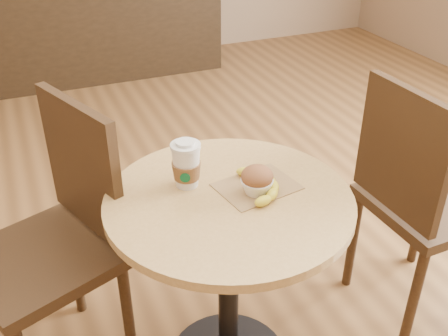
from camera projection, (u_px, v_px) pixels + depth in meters
name	position (u px, v px, depth m)	size (l,w,h in m)	color
cafe_table	(229.00, 247.00, 1.69)	(0.76, 0.76, 0.75)	black
chair_left	(58.00, 237.00, 1.74)	(0.57, 0.57, 1.00)	#342212
chair_right	(419.00, 197.00, 1.95)	(0.45, 0.45, 0.99)	#342212
service_counter	(83.00, 13.00, 4.29)	(2.30, 0.65, 1.04)	black
kraft_bag	(257.00, 186.00, 1.63)	(0.24, 0.18, 0.00)	olive
coffee_cup	(186.00, 166.00, 1.61)	(0.09, 0.10, 0.15)	silver
muffin	(257.00, 180.00, 1.58)	(0.10, 0.10, 0.09)	white
banana	(261.00, 184.00, 1.61)	(0.13, 0.23, 0.03)	gold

